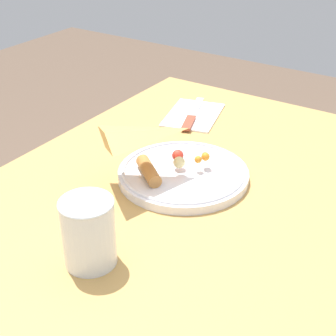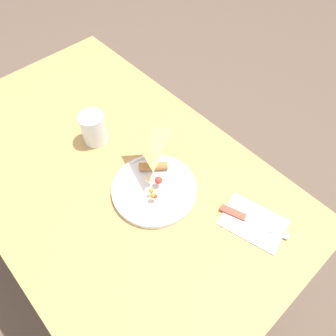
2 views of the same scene
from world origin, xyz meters
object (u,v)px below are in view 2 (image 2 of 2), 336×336
Objects in this scene: plate_pizza at (154,188)px; milk_glass at (94,129)px; napkin_folded at (253,222)px; dining_table at (113,188)px; butter_knife at (250,220)px.

plate_pizza is 2.32× the size of milk_glass.
milk_glass is 0.56× the size of napkin_folded.
plate_pizza is 0.27m from milk_glass.
napkin_folded reaches higher than dining_table.
plate_pizza reaches higher than butter_knife.
plate_pizza reaches higher than dining_table.
butter_knife is at bearing 26.96° from plate_pizza.
dining_table is at bearing -157.07° from napkin_folded.
plate_pizza is at bearing 2.14° from milk_glass.
napkin_folded is at bearing 0.00° from butter_knife.
milk_glass is at bearing 161.46° from dining_table.
milk_glass is (-0.11, 0.04, 0.16)m from dining_table.
plate_pizza is 1.29× the size of napkin_folded.
plate_pizza is (0.16, 0.05, 0.13)m from dining_table.
milk_glass is 0.53m from butter_knife.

